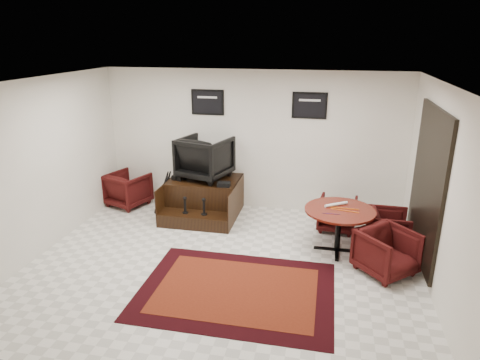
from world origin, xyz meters
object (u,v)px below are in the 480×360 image
(table_chair_back, at_px, (337,212))
(table_chair_window, at_px, (388,227))
(shine_podium, at_px, (204,198))
(armchair_side, at_px, (128,188))
(shine_chair, at_px, (205,156))
(table_chair_corner, at_px, (387,250))
(meeting_table, at_px, (340,214))

(table_chair_back, distance_m, table_chair_window, 0.96)
(shine_podium, relative_size, armchair_side, 1.84)
(shine_chair, distance_m, table_chair_corner, 3.83)
(table_chair_corner, bearing_deg, table_chair_back, 74.72)
(shine_chair, bearing_deg, meeting_table, 171.99)
(armchair_side, bearing_deg, table_chair_window, -168.68)
(shine_chair, relative_size, meeting_table, 0.81)
(meeting_table, distance_m, table_chair_back, 0.91)
(shine_chair, height_order, table_chair_corner, shine_chair)
(shine_podium, height_order, table_chair_corner, table_chair_corner)
(shine_chair, bearing_deg, armchair_side, 17.06)
(meeting_table, height_order, table_chair_window, meeting_table)
(shine_podium, xyz_separation_m, meeting_table, (2.60, -1.05, 0.32))
(shine_podium, distance_m, table_chair_window, 3.50)
(shine_podium, height_order, table_chair_back, shine_podium)
(armchair_side, bearing_deg, meeting_table, -175.18)
(shine_podium, height_order, shine_chair, shine_chair)
(armchair_side, distance_m, table_chair_window, 5.19)
(shine_podium, height_order, armchair_side, armchair_side)
(shine_podium, height_order, table_chair_window, shine_podium)
(table_chair_corner, bearing_deg, meeting_table, 99.06)
(shine_chair, distance_m, table_chair_back, 2.75)
(shine_chair, relative_size, table_chair_window, 1.35)
(shine_chair, height_order, table_chair_window, shine_chair)
(meeting_table, relative_size, table_chair_back, 1.69)
(table_chair_window, bearing_deg, shine_podium, 80.31)
(shine_chair, relative_size, table_chair_back, 1.37)
(shine_podium, height_order, meeting_table, meeting_table)
(meeting_table, xyz_separation_m, table_chair_corner, (0.70, -0.57, -0.27))
(shine_podium, relative_size, shine_chair, 1.55)
(armchair_side, height_order, table_chair_corner, armchair_side)
(table_chair_back, height_order, table_chair_corner, table_chair_corner)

